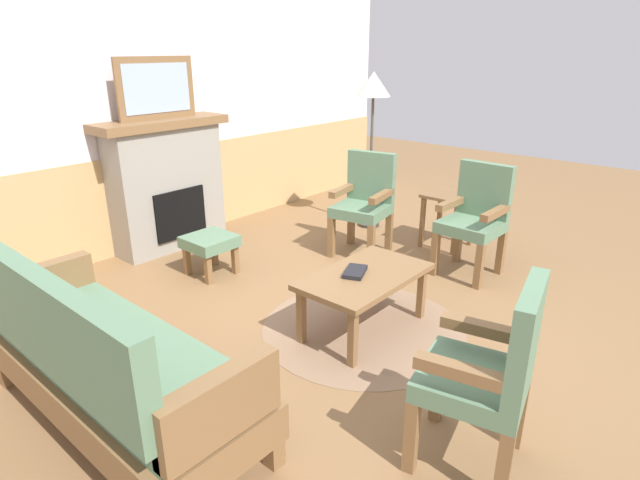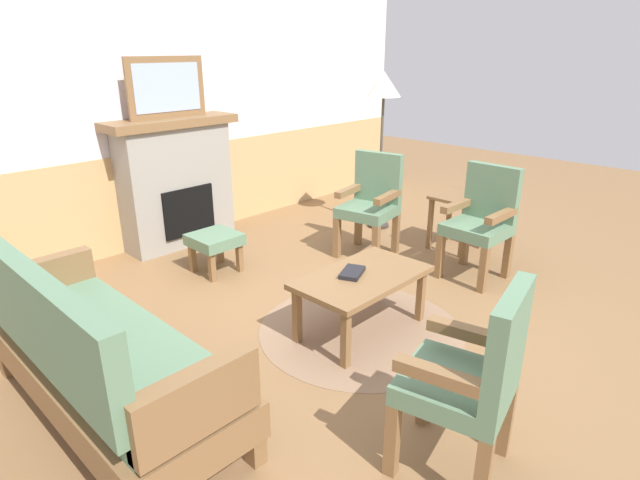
% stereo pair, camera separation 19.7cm
% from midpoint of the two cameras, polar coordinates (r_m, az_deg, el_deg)
% --- Properties ---
extents(ground_plane, '(14.00, 14.00, 0.00)m').
position_cam_midpoint_polar(ground_plane, '(3.92, 2.47, -8.75)').
color(ground_plane, olive).
extents(wall_back, '(7.20, 0.14, 2.70)m').
position_cam_midpoint_polar(wall_back, '(5.45, -19.82, 13.02)').
color(wall_back, white).
rests_on(wall_back, ground_plane).
extents(fireplace, '(1.30, 0.44, 1.28)m').
position_cam_midpoint_polar(fireplace, '(5.35, -17.61, 5.95)').
color(fireplace, gray).
rests_on(fireplace, ground_plane).
extents(framed_picture, '(0.80, 0.04, 0.56)m').
position_cam_midpoint_polar(framed_picture, '(5.21, -18.72, 15.62)').
color(framed_picture, brown).
rests_on(framed_picture, fireplace).
extents(couch, '(0.70, 1.80, 0.98)m').
position_cam_midpoint_polar(couch, '(2.98, -24.13, -12.24)').
color(couch, brown).
rests_on(couch, ground_plane).
extents(coffee_table, '(0.96, 0.56, 0.44)m').
position_cam_midpoint_polar(coffee_table, '(3.62, 3.43, -4.53)').
color(coffee_table, brown).
rests_on(coffee_table, ground_plane).
extents(round_rug, '(1.47, 1.47, 0.01)m').
position_cam_midpoint_polar(round_rug, '(3.80, 3.30, -9.76)').
color(round_rug, '#896B51').
rests_on(round_rug, ground_plane).
extents(book_on_table, '(0.26, 0.21, 0.03)m').
position_cam_midpoint_polar(book_on_table, '(3.58, 2.33, -3.54)').
color(book_on_table, black).
rests_on(book_on_table, coffee_table).
extents(footstool, '(0.40, 0.40, 0.36)m').
position_cam_midpoint_polar(footstool, '(4.67, -13.26, -0.46)').
color(footstool, brown).
rests_on(footstool, ground_plane).
extents(armchair_near_fireplace, '(0.49, 0.49, 0.98)m').
position_cam_midpoint_polar(armchair_near_fireplace, '(4.68, 15.70, 2.67)').
color(armchair_near_fireplace, brown).
rests_on(armchair_near_fireplace, ground_plane).
extents(armchair_by_window_left, '(0.56, 0.56, 0.98)m').
position_cam_midpoint_polar(armchair_by_window_left, '(4.99, 3.85, 4.50)').
color(armchair_by_window_left, brown).
rests_on(armchair_by_window_left, ground_plane).
extents(armchair_front_left, '(0.57, 0.57, 0.98)m').
position_cam_midpoint_polar(armchair_front_left, '(2.52, 16.14, -13.59)').
color(armchair_front_left, brown).
rests_on(armchair_front_left, ground_plane).
extents(side_table, '(0.44, 0.44, 0.55)m').
position_cam_midpoint_polar(side_table, '(5.30, 13.00, 3.79)').
color(side_table, brown).
rests_on(side_table, ground_plane).
extents(floor_lamp_by_chairs, '(0.36, 0.36, 1.68)m').
position_cam_midpoint_polar(floor_lamp_by_chairs, '(5.62, 4.87, 15.76)').
color(floor_lamp_by_chairs, '#332D28').
rests_on(floor_lamp_by_chairs, ground_plane).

